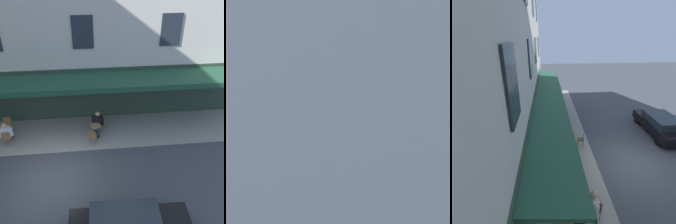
{
  "view_description": "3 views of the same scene",
  "coord_description": "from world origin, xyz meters",
  "views": [
    {
      "loc": [
        -1.82,
        8.25,
        8.89
      ],
      "look_at": [
        -2.98,
        -2.91,
        1.57
      ],
      "focal_mm": 40.82,
      "sensor_mm": 36.0,
      "label": 1
    },
    {
      "loc": [
        -15.54,
        -9.43,
        6.59
      ],
      "look_at": [
        -2.01,
        -3.64,
        1.02
      ],
      "focal_mm": 38.67,
      "sensor_mm": 36.0,
      "label": 2
    },
    {
      "loc": [
        6.72,
        -4.19,
        6.19
      ],
      "look_at": [
        -4.15,
        -3.16,
        1.32
      ],
      "focal_mm": 27.71,
      "sensor_mm": 36.0,
      "label": 3
    }
  ],
  "objects": [
    {
      "name": "cafe_chair_wicker_facing_street",
      "position": [
        -2.27,
        -3.5,
        0.55
      ],
      "size": [
        0.51,
        0.51,
        0.91
      ],
      "color": "olive",
      "rests_on": "ground_plane"
    },
    {
      "name": "ground_plane",
      "position": [
        0.0,
        0.0,
        0.0
      ],
      "size": [
        70.0,
        70.0,
        0.0
      ],
      "primitive_type": "plane",
      "color": "#42444C"
    },
    {
      "name": "seated_companion_in_white",
      "position": [
        2.62,
        -2.85,
        0.71
      ],
      "size": [
        0.69,
        0.61,
        1.34
      ],
      "color": "navy",
      "rests_on": "ground_plane"
    },
    {
      "name": "cafe_chair_wicker_kerbside",
      "position": [
        -1.89,
        -2.3,
        0.55
      ],
      "size": [
        0.5,
        0.5,
        0.91
      ],
      "color": "olive",
      "rests_on": "ground_plane"
    },
    {
      "name": "cafe_table_mid_terrace",
      "position": [
        -2.07,
        -2.9,
        0.49
      ],
      "size": [
        0.6,
        0.6,
        0.75
      ],
      "color": "black",
      "rests_on": "ground_plane"
    },
    {
      "name": "parked_car_black",
      "position": [
        -2.93,
        3.24,
        0.71
      ],
      "size": [
        4.36,
        1.94,
        1.33
      ],
      "color": "black",
      "rests_on": "ground_plane"
    },
    {
      "name": "cafe_table_near_entrance",
      "position": [
        2.69,
        -3.26,
        0.49
      ],
      "size": [
        0.6,
        0.6,
        0.75
      ],
      "color": "black",
      "rests_on": "ground_plane"
    },
    {
      "name": "sidewalk_cafe_terrace",
      "position": [
        -3.25,
        -3.4,
        0.0
      ],
      "size": [
        20.5,
        3.2,
        0.01
      ],
      "primitive_type": "cube",
      "color": "gray",
      "rests_on": "ground_plane"
    },
    {
      "name": "cafe_chair_wicker_near_door",
      "position": [
        2.82,
        -3.87,
        0.55
      ],
      "size": [
        0.48,
        0.48,
        0.91
      ],
      "color": "olive",
      "rests_on": "ground_plane"
    },
    {
      "name": "seated_patron_in_black",
      "position": [
        -2.21,
        -3.3,
        0.71
      ],
      "size": [
        0.66,
        0.64,
        1.33
      ],
      "color": "navy",
      "rests_on": "ground_plane"
    },
    {
      "name": "cafe_chair_wicker_under_awning",
      "position": [
        2.59,
        -2.63,
        0.55
      ],
      "size": [
        0.46,
        0.46,
        0.91
      ],
      "color": "olive",
      "rests_on": "ground_plane"
    }
  ]
}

